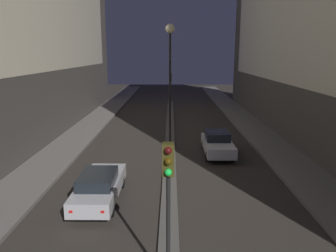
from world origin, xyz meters
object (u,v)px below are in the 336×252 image
(car_right_lane, at_px, (217,143))
(car_left_lane, at_px, (99,186))
(traffic_light_near, at_px, (168,183))
(street_lamp, at_px, (170,57))
(traffic_light_mid, at_px, (170,83))

(car_right_lane, bearing_deg, car_left_lane, -131.66)
(traffic_light_near, distance_m, street_lamp, 15.10)
(car_left_lane, distance_m, car_right_lane, 9.52)
(street_lamp, xyz_separation_m, car_right_lane, (3.16, -2.12, -5.61))
(traffic_light_mid, bearing_deg, street_lamp, -90.00)
(traffic_light_near, height_order, car_left_lane, traffic_light_near)
(street_lamp, height_order, car_right_lane, street_lamp)
(car_right_lane, bearing_deg, traffic_light_near, -104.05)
(traffic_light_mid, relative_size, car_left_lane, 0.87)
(street_lamp, relative_size, car_right_lane, 1.95)
(traffic_light_near, xyz_separation_m, car_left_lane, (-3.16, 5.53, -2.45))
(car_left_lane, bearing_deg, traffic_light_mid, 82.53)
(traffic_light_mid, bearing_deg, car_left_lane, -97.47)
(traffic_light_mid, xyz_separation_m, street_lamp, (0.00, -14.91, 3.18))
(street_lamp, distance_m, car_left_lane, 11.27)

